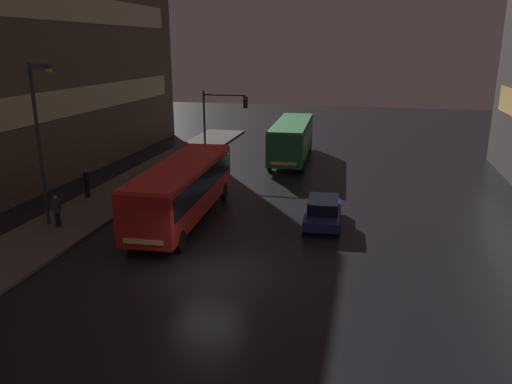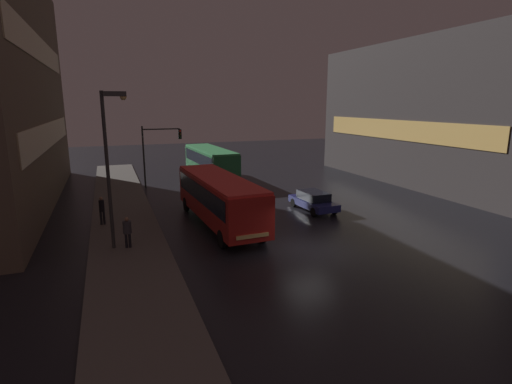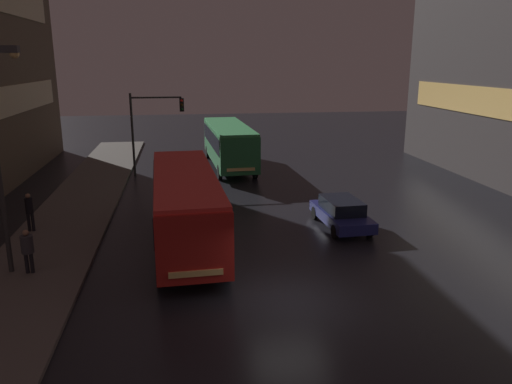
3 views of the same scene
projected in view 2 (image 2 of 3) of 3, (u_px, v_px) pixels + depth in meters
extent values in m
plane|color=black|center=(310.00, 250.00, 21.18)|extent=(120.00, 120.00, 0.00)
cube|color=#56514C|center=(123.00, 216.00, 27.23)|extent=(4.00, 48.00, 0.15)
cube|color=beige|center=(49.00, 134.00, 30.29)|extent=(0.24, 24.37, 1.80)
cube|color=beige|center=(39.00, 50.00, 28.97)|extent=(0.24, 24.37, 1.80)
cube|color=#383333|center=(441.00, 114.00, 38.26)|extent=(10.00, 26.09, 13.22)
cube|color=#E0B25B|center=(398.00, 130.00, 36.88)|extent=(0.24, 22.18, 1.80)
cube|color=#AD1E19|center=(219.00, 198.00, 25.19)|extent=(3.06, 11.06, 2.40)
cube|color=black|center=(219.00, 191.00, 25.09)|extent=(3.08, 10.19, 1.10)
cube|color=red|center=(219.00, 178.00, 24.91)|extent=(3.00, 10.84, 0.16)
cube|color=#F4CC72|center=(253.00, 236.00, 20.43)|extent=(1.79, 0.18, 0.20)
cylinder|color=black|center=(262.00, 233.00, 22.25)|extent=(0.30, 1.01, 1.00)
cylinder|color=black|center=(222.00, 239.00, 21.35)|extent=(0.30, 1.01, 1.00)
cylinder|color=black|center=(218.00, 201.00, 29.58)|extent=(0.30, 1.01, 1.00)
cylinder|color=black|center=(186.00, 204.00, 28.68)|extent=(0.30, 1.01, 1.00)
cube|color=#236B38|center=(211.00, 162.00, 40.54)|extent=(3.10, 10.68, 2.44)
cube|color=black|center=(210.00, 157.00, 40.44)|extent=(3.12, 9.84, 1.10)
cube|color=#399252|center=(210.00, 149.00, 40.25)|extent=(3.04, 10.47, 0.16)
cube|color=#F4CC72|center=(228.00, 179.00, 35.96)|extent=(1.82, 0.19, 0.20)
cylinder|color=black|center=(235.00, 180.00, 37.79)|extent=(0.30, 1.01, 1.00)
cylinder|color=black|center=(211.00, 182.00, 36.87)|extent=(0.30, 1.01, 1.00)
cylinder|color=black|center=(211.00, 168.00, 44.76)|extent=(0.30, 1.01, 1.00)
cylinder|color=black|center=(190.00, 169.00, 43.83)|extent=(0.30, 1.01, 1.00)
cube|color=navy|center=(313.00, 203.00, 28.86)|extent=(2.01, 4.39, 0.50)
cube|color=black|center=(313.00, 196.00, 28.74)|extent=(1.65, 2.44, 0.59)
cylinder|color=black|center=(334.00, 210.00, 27.93)|extent=(0.23, 0.65, 0.64)
cylinder|color=black|center=(314.00, 212.00, 27.29)|extent=(0.23, 0.65, 0.64)
cylinder|color=black|center=(312.00, 201.00, 30.53)|extent=(0.23, 0.65, 0.64)
cylinder|color=black|center=(294.00, 203.00, 29.89)|extent=(0.23, 0.65, 0.64)
cylinder|color=black|center=(126.00, 241.00, 20.97)|extent=(0.14, 0.14, 0.79)
cylinder|color=black|center=(130.00, 240.00, 21.03)|extent=(0.14, 0.14, 0.79)
cylinder|color=#333338|center=(127.00, 227.00, 20.84)|extent=(0.60, 0.60, 0.65)
sphere|color=#8C664C|center=(127.00, 219.00, 20.75)|extent=(0.22, 0.22, 0.22)
cylinder|color=black|center=(101.00, 218.00, 24.99)|extent=(0.14, 0.14, 0.85)
cylinder|color=black|center=(104.00, 218.00, 25.06)|extent=(0.14, 0.14, 0.85)
cylinder|color=black|center=(102.00, 206.00, 24.86)|extent=(0.42, 0.42, 0.71)
sphere|color=#8C664C|center=(101.00, 199.00, 24.75)|extent=(0.22, 0.22, 0.22)
cylinder|color=#2D2D2D|center=(144.00, 157.00, 36.26)|extent=(0.16, 0.16, 5.61)
cylinder|color=#2D2D2D|center=(161.00, 129.00, 36.29)|extent=(3.35, 0.12, 0.12)
cube|color=black|center=(180.00, 134.00, 36.97)|extent=(0.30, 0.24, 0.90)
sphere|color=red|center=(180.00, 131.00, 36.78)|extent=(0.18, 0.18, 0.18)
sphere|color=#3B2B07|center=(180.00, 134.00, 36.84)|extent=(0.18, 0.18, 0.18)
sphere|color=black|center=(180.00, 137.00, 36.90)|extent=(0.18, 0.18, 0.18)
cylinder|color=#2D2D2D|center=(108.00, 172.00, 20.19)|extent=(0.18, 0.18, 8.05)
cube|color=#383838|center=(114.00, 94.00, 19.55)|extent=(1.10, 0.36, 0.24)
sphere|color=#F4CC72|center=(123.00, 97.00, 19.72)|extent=(0.32, 0.32, 0.32)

